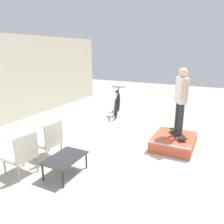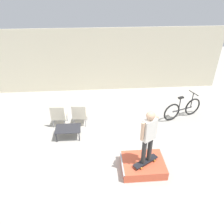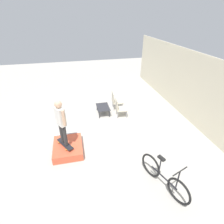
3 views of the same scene
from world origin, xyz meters
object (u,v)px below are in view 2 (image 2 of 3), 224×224
person_skater (149,134)px  patio_chair_right (80,114)px  skateboard_on_ramp (146,161)px  coffee_table (68,129)px  patio_chair_left (59,115)px  bicycle (182,109)px  skate_ramp_box (143,165)px

person_skater → patio_chair_right: bearing=98.2°
skateboard_on_ramp → coffee_table: (-2.40, 1.78, -0.03)m
patio_chair_left → patio_chair_right: 0.78m
coffee_table → patio_chair_right: size_ratio=0.97×
coffee_table → bicycle: bicycle is taller
skateboard_on_ramp → person_skater: (-0.00, 0.00, 1.00)m
skateboard_on_ramp → skate_ramp_box: bearing=93.7°
skate_ramp_box → person_skater: (0.05, -0.08, 1.23)m
skate_ramp_box → bicycle: (2.13, 2.66, 0.25)m
patio_chair_left → bicycle: bearing=-173.3°
skateboard_on_ramp → person_skater: 1.00m
patio_chair_right → patio_chair_left: bearing=5.2°
skate_ramp_box → patio_chair_right: (-1.96, 2.44, 0.34)m
skate_ramp_box → skateboard_on_ramp: size_ratio=1.58×
skate_ramp_box → skateboard_on_ramp: skateboard_on_ramp is taller
skate_ramp_box → coffee_table: (-2.34, 1.70, 0.20)m
patio_chair_right → skate_ramp_box: bearing=134.0°
coffee_table → patio_chair_right: 0.84m
skate_ramp_box → bicycle: 3.42m
person_skater → patio_chair_left: 3.87m
person_skater → coffee_table: 3.16m
skate_ramp_box → person_skater: size_ratio=0.76×
skateboard_on_ramp → bicycle: size_ratio=0.48×
skateboard_on_ramp → coffee_table: size_ratio=0.92×
skate_ramp_box → skateboard_on_ramp: (0.05, -0.08, 0.23)m
skate_ramp_box → patio_chair_right: 3.15m
patio_chair_right → bicycle: (4.09, 0.22, -0.09)m
coffee_table → patio_chair_left: (-0.40, 0.74, 0.14)m
person_skater → coffee_table: person_skater is taller
skate_ramp_box → coffee_table: bearing=144.0°
skate_ramp_box → patio_chair_right: bearing=128.8°
skate_ramp_box → skateboard_on_ramp: bearing=-55.2°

